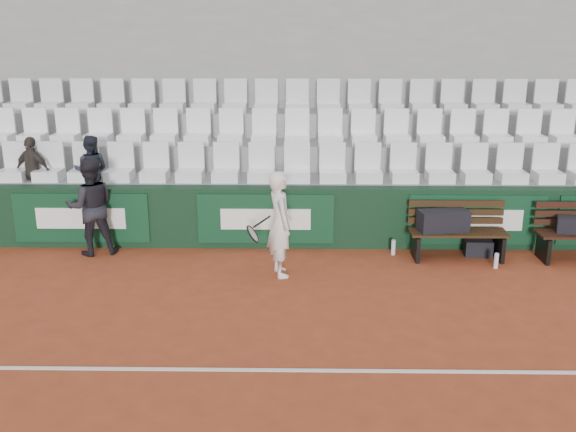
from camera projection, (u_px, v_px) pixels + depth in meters
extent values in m
plane|color=#A34225|center=(267.00, 370.00, 6.84)|extent=(80.00, 80.00, 0.00)
cube|color=white|center=(267.00, 370.00, 6.84)|extent=(18.00, 0.06, 0.01)
cube|color=#10311B|center=(278.00, 217.00, 10.53)|extent=(18.00, 0.30, 1.00)
cube|color=#0C381E|center=(81.00, 218.00, 10.41)|extent=(2.20, 0.04, 0.82)
cube|color=#0C381E|center=(266.00, 219.00, 10.36)|extent=(2.20, 0.04, 0.82)
cube|color=#0C381E|center=(477.00, 220.00, 10.31)|extent=(2.20, 0.04, 0.82)
cube|color=gray|center=(279.00, 206.00, 11.13)|extent=(18.00, 0.95, 1.00)
cube|color=gray|center=(281.00, 181.00, 11.97)|extent=(18.00, 0.95, 1.45)
cube|color=#989895|center=(282.00, 159.00, 12.81)|extent=(18.00, 0.95, 1.90)
cube|color=gray|center=(283.00, 92.00, 13.05)|extent=(18.00, 0.30, 4.40)
cube|color=white|center=(279.00, 163.00, 10.72)|extent=(11.90, 0.44, 0.63)
cube|color=white|center=(280.00, 127.00, 11.50)|extent=(11.90, 0.44, 0.63)
cube|color=silver|center=(282.00, 96.00, 12.28)|extent=(11.90, 0.44, 0.63)
cube|color=#34200F|center=(457.00, 245.00, 10.03)|extent=(1.50, 0.56, 0.45)
cube|color=black|center=(443.00, 221.00, 9.95)|extent=(0.82, 0.47, 0.33)
cube|color=black|center=(575.00, 226.00, 9.84)|extent=(0.58, 0.39, 0.25)
cube|color=black|center=(478.00, 248.00, 10.19)|extent=(0.44, 0.29, 0.26)
cylinder|color=silver|center=(393.00, 247.00, 10.22)|extent=(0.07, 0.07, 0.25)
cylinder|color=silver|center=(496.00, 261.00, 9.66)|extent=(0.07, 0.07, 0.24)
imported|color=white|center=(280.00, 224.00, 9.24)|extent=(0.51, 0.65, 1.56)
torus|color=black|center=(253.00, 234.00, 9.29)|extent=(0.19, 0.30, 0.26)
cylinder|color=black|center=(262.00, 222.00, 9.24)|extent=(0.26, 0.03, 0.20)
imported|color=black|center=(91.00, 207.00, 10.09)|extent=(0.90, 0.80, 1.56)
imported|color=#332D29|center=(30.00, 145.00, 10.75)|extent=(0.75, 0.49, 1.18)
imported|color=#1D212C|center=(89.00, 144.00, 10.74)|extent=(0.61, 0.49, 1.21)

